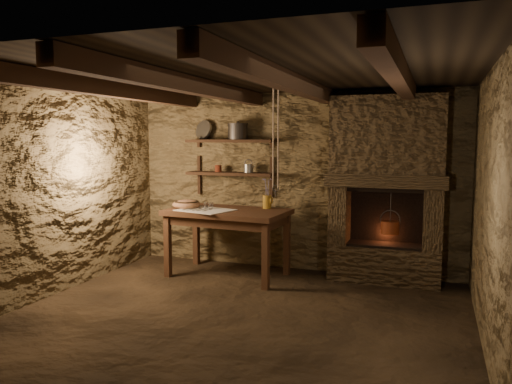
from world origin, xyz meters
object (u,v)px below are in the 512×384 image
(wooden_bowl, at_px, (187,204))
(iron_stockpot, at_px, (238,132))
(work_table, at_px, (228,240))
(stoneware_jug, at_px, (267,195))
(red_pot, at_px, (390,227))

(wooden_bowl, distance_m, iron_stockpot, 1.21)
(work_table, height_order, wooden_bowl, wooden_bowl)
(work_table, relative_size, stoneware_jug, 3.93)
(work_table, distance_m, stoneware_jug, 0.78)
(stoneware_jug, bearing_deg, work_table, -146.24)
(work_table, xyz_separation_m, wooden_bowl, (-0.58, -0.02, 0.45))
(iron_stockpot, distance_m, red_pot, 2.37)
(work_table, bearing_deg, iron_stockpot, 99.94)
(work_table, relative_size, red_pot, 2.93)
(red_pot, bearing_deg, work_table, -169.42)
(stoneware_jug, xyz_separation_m, wooden_bowl, (-1.02, -0.31, -0.13))
(stoneware_jug, distance_m, red_pot, 1.60)
(work_table, height_order, iron_stockpot, iron_stockpot)
(wooden_bowl, xyz_separation_m, red_pot, (2.59, 0.40, -0.21))
(stoneware_jug, distance_m, wooden_bowl, 1.08)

